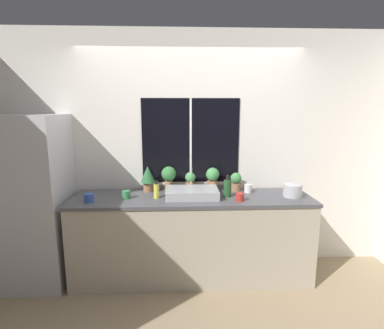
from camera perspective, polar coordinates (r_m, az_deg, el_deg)
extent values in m
plane|color=#937F60|center=(3.31, 0.24, -23.15)|extent=(14.00, 14.00, 0.00)
cube|color=silver|center=(3.48, -0.28, 2.49)|extent=(8.00, 0.06, 2.70)
cube|color=black|center=(3.42, -0.26, 4.50)|extent=(1.11, 0.01, 0.96)
cube|color=silver|center=(3.42, -0.25, 4.49)|extent=(0.02, 0.01, 0.96)
cube|color=silver|center=(3.51, -0.25, -3.57)|extent=(1.17, 0.04, 0.03)
cube|color=silver|center=(4.82, -29.88, 3.35)|extent=(0.06, 7.00, 2.70)
cube|color=silver|center=(4.95, 27.69, 3.70)|extent=(0.06, 7.00, 2.70)
cube|color=#B2A893|center=(3.37, -0.01, -13.95)|extent=(2.52, 0.62, 0.88)
cube|color=#4C4C51|center=(3.20, -0.01, -6.47)|extent=(2.55, 0.64, 0.03)
cube|color=#B7B7BC|center=(3.58, -28.43, -6.09)|extent=(0.75, 0.68, 1.78)
cube|color=#ADADB2|center=(3.18, 0.01, -5.41)|extent=(0.55, 0.36, 0.09)
cylinder|color=#B7B7BC|center=(3.39, -0.14, -4.92)|extent=(0.04, 0.04, 0.03)
cylinder|color=#B7B7BC|center=(3.36, -0.14, -2.66)|extent=(0.02, 0.02, 0.25)
cylinder|color=#9E6B4C|center=(3.43, -8.35, -4.21)|extent=(0.11, 0.11, 0.11)
cone|color=#2D6638|center=(3.40, -8.41, -1.84)|extent=(0.17, 0.17, 0.19)
cylinder|color=#9E6B4C|center=(3.41, -4.41, -4.09)|extent=(0.09, 0.09, 0.12)
sphere|color=#387A3D|center=(3.38, -4.45, -1.77)|extent=(0.16, 0.16, 0.16)
cylinder|color=#9E6B4C|center=(3.41, -0.29, -4.22)|extent=(0.12, 0.12, 0.10)
sphere|color=#478E4C|center=(3.39, -0.30, -2.43)|extent=(0.12, 0.12, 0.12)
cylinder|color=#9E6B4C|center=(3.43, 3.92, -4.05)|extent=(0.12, 0.12, 0.11)
sphere|color=#478E4C|center=(3.40, 3.95, -1.88)|extent=(0.15, 0.15, 0.15)
cylinder|color=#9E6B4C|center=(3.48, 8.32, -4.22)|extent=(0.12, 0.12, 0.08)
sphere|color=#478E4C|center=(3.45, 8.37, -2.57)|extent=(0.12, 0.12, 0.12)
cylinder|color=#DBD14C|center=(3.16, -6.80, -5.06)|extent=(0.06, 0.06, 0.15)
cylinder|color=black|center=(3.14, -6.83, -3.42)|extent=(0.03, 0.03, 0.04)
cylinder|color=#235128|center=(3.21, 6.80, -4.53)|extent=(0.08, 0.08, 0.18)
cylinder|color=black|center=(3.18, 6.85, -2.52)|extent=(0.04, 0.04, 0.05)
cylinder|color=#38844C|center=(3.21, -12.42, -5.63)|extent=(0.09, 0.09, 0.08)
cylinder|color=#B72D28|center=(3.09, 9.09, -6.14)|extent=(0.08, 0.08, 0.08)
cylinder|color=white|center=(3.41, 10.61, -4.49)|extent=(0.08, 0.08, 0.09)
cylinder|color=#3351AD|center=(3.20, -19.04, -5.99)|extent=(0.10, 0.10, 0.08)
cylinder|color=#B2B2B7|center=(3.36, 18.61, -4.71)|extent=(0.20, 0.20, 0.13)
cone|color=#B2B2B7|center=(3.35, 18.68, -3.49)|extent=(0.17, 0.17, 0.01)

